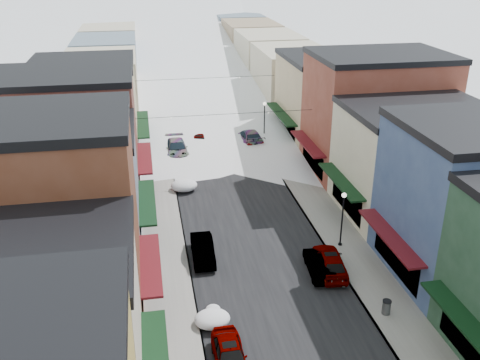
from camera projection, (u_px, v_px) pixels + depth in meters
name	position (u px, v px, depth m)	size (l,w,h in m)	color
road	(203.00, 117.00, 69.41)	(10.00, 160.00, 0.01)	black
sidewalk_left	(151.00, 119.00, 68.29)	(3.20, 160.00, 0.15)	gray
sidewalk_right	(252.00, 114.00, 70.47)	(3.20, 160.00, 0.15)	gray
curb_left	(163.00, 118.00, 68.55)	(0.10, 160.00, 0.15)	slate
curb_right	(241.00, 114.00, 70.21)	(0.10, 160.00, 0.15)	slate
bldg_l_cream	(19.00, 346.00, 22.50)	(11.30, 8.20, 9.50)	beige
bldg_l_brick_near	(33.00, 227.00, 29.03)	(12.30, 8.20, 12.50)	brown
bldg_l_grayblue	(65.00, 191.00, 37.48)	(11.30, 9.20, 9.00)	slate
bldg_l_brick_far	(64.00, 137.00, 45.03)	(13.30, 9.20, 11.00)	#5E271E
bldg_l_tan	(86.00, 110.00, 54.41)	(11.30, 11.20, 10.00)	tan
bldg_r_blue	(475.00, 201.00, 34.31)	(11.30, 9.20, 10.50)	#334874
bldg_r_cream	(414.00, 161.00, 42.81)	(12.30, 9.20, 9.00)	beige
bldg_r_brick_far	(376.00, 114.00, 50.51)	(13.30, 9.20, 11.50)	brown
bldg_r_tan	(330.00, 98.00, 59.77)	(11.30, 11.20, 9.50)	tan
distant_blocks	(186.00, 54.00, 88.56)	(34.00, 55.00, 8.00)	gray
overhead_cables	(215.00, 94.00, 55.66)	(16.40, 15.04, 0.04)	black
car_silver_sedan	(230.00, 355.00, 27.83)	(1.65, 4.11, 1.40)	gray
car_dark_hatch	(203.00, 250.00, 37.52)	(1.49, 4.28, 1.41)	black
car_silver_wagon	(177.00, 148.00, 56.22)	(2.26, 5.56, 1.61)	gray
car_green_sedan	(319.00, 264.00, 35.86)	(1.44, 4.14, 1.36)	black
car_gray_suv	(330.00, 261.00, 35.97)	(1.85, 4.61, 1.57)	#92949A
car_black_sedan	(249.00, 137.00, 59.48)	(2.34, 5.76, 1.67)	black
car_lane_silver	(199.00, 141.00, 58.40)	(1.75, 4.34, 1.48)	#92959A
car_lane_white	(206.00, 104.00, 72.45)	(2.33, 5.06, 1.41)	silver
trash_can	(386.00, 307.00, 31.68)	(0.54, 0.54, 0.91)	#4E5153
streetlamp_near	(343.00, 213.00, 38.18)	(0.35, 0.35, 4.20)	black
streetlamp_far	(264.00, 117.00, 58.59)	(0.39, 0.39, 4.69)	black
snow_pile_mid	(212.00, 318.00, 31.03)	(2.09, 2.49, 0.89)	white
snow_pile_far	(184.00, 185.00, 48.25)	(2.40, 2.67, 1.01)	white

